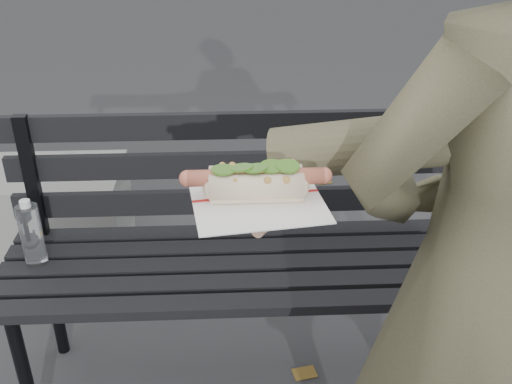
# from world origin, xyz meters

# --- Properties ---
(park_bench) EXTENTS (1.50, 0.44, 0.88)m
(park_bench) POSITION_xyz_m (-0.00, 0.81, 0.52)
(park_bench) COLOR black
(park_bench) RESTS_ON ground
(person) EXTENTS (0.69, 0.54, 1.68)m
(person) POSITION_xyz_m (0.41, 0.14, 0.84)
(person) COLOR #45422E
(person) RESTS_ON ground
(held_hotdog) EXTENTS (0.64, 0.30, 0.20)m
(held_hotdog) POSITION_xyz_m (0.19, 0.12, 1.12)
(held_hotdog) COLOR #45422E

